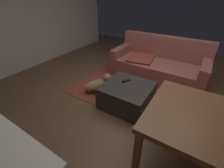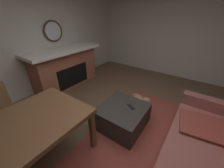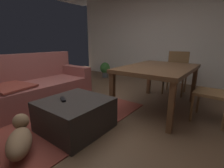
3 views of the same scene
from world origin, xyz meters
name	(u,v)px [view 1 (image 1 of 3)]	position (x,y,z in m)	size (l,w,h in m)	color
floor	(141,103)	(0.00, 0.00, 0.00)	(7.83, 7.83, 0.00)	brown
wall_left	(21,14)	(-3.26, 0.00, 1.33)	(0.12, 5.88, 2.65)	beige
area_rug	(140,88)	(-0.22, 0.45, 0.01)	(2.60, 2.00, 0.01)	brown
couch	(158,65)	(-0.10, 1.17, 0.32)	(2.08, 0.95, 0.92)	#8C4C47
ottoman_coffee_table	(127,95)	(-0.22, -0.19, 0.21)	(0.82, 0.79, 0.41)	#2D2826
tv_remote	(126,81)	(-0.31, -0.07, 0.42)	(0.05, 0.16, 0.02)	black
small_dog	(98,84)	(-0.91, -0.13, 0.18)	(0.46, 0.55, 0.32)	#8C6B4C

